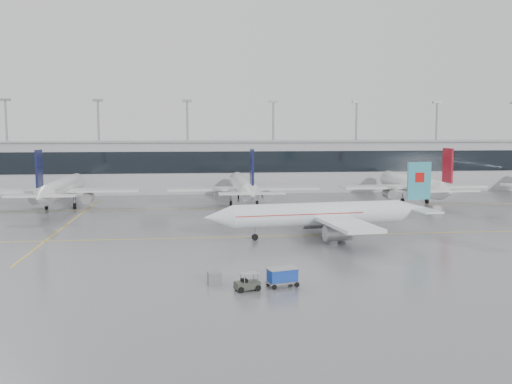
{
  "coord_description": "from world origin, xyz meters",
  "views": [
    {
      "loc": [
        -10.49,
        -78.27,
        14.8
      ],
      "look_at": [
        0.0,
        12.0,
        5.0
      ],
      "focal_mm": 40.0,
      "sensor_mm": 36.0,
      "label": 1
    }
  ],
  "objects": [
    {
      "name": "light_masts",
      "position": [
        0.0,
        68.0,
        13.34
      ],
      "size": [
        156.4,
        1.0,
        22.6
      ],
      "color": "gray",
      "rests_on": "ground"
    },
    {
      "name": "terminal",
      "position": [
        0.0,
        62.0,
        6.0
      ],
      "size": [
        180.0,
        15.0,
        12.0
      ],
      "primitive_type": "cube",
      "color": "#A6A6AA",
      "rests_on": "ground"
    },
    {
      "name": "gse_unit",
      "position": [
        -8.28,
        -24.46,
        0.62
      ],
      "size": [
        1.4,
        1.33,
        1.25
      ],
      "primitive_type": "cube",
      "rotation": [
        0.0,
        0.0,
        0.15
      ],
      "color": "slate",
      "rests_on": "ground"
    },
    {
      "name": "parked_jet_b",
      "position": [
        -35.0,
        33.69,
        3.71
      ],
      "size": [
        29.64,
        36.96,
        11.72
      ],
      "rotation": [
        0.0,
        0.0,
        1.57
      ],
      "color": "silver",
      "rests_on": "ground"
    },
    {
      "name": "taxi_line_cross",
      "position": [
        -30.0,
        15.0,
        0.01
      ],
      "size": [
        0.25,
        60.0,
        0.01
      ],
      "primitive_type": "cube",
      "color": "gold",
      "rests_on": "ground"
    },
    {
      "name": "air_canada_jet",
      "position": [
        8.42,
        -1.53,
        3.23
      ],
      "size": [
        33.81,
        26.48,
        10.31
      ],
      "rotation": [
        0.0,
        0.0,
        3.26
      ],
      "color": "white",
      "rests_on": "ground"
    },
    {
      "name": "taxi_line_main",
      "position": [
        0.0,
        0.0,
        0.01
      ],
      "size": [
        120.0,
        0.25,
        0.01
      ],
      "primitive_type": "cube",
      "color": "gold",
      "rests_on": "ground"
    },
    {
      "name": "terminal_glass",
      "position": [
        0.0,
        54.45,
        7.5
      ],
      "size": [
        180.0,
        0.2,
        5.0
      ],
      "primitive_type": "cube",
      "color": "black",
      "rests_on": "ground"
    },
    {
      "name": "parked_jet_d",
      "position": [
        35.0,
        33.69,
        3.71
      ],
      "size": [
        29.64,
        36.96,
        11.72
      ],
      "rotation": [
        0.0,
        0.0,
        1.57
      ],
      "color": "silver",
      "rests_on": "ground"
    },
    {
      "name": "baggage_cart",
      "position": [
        -1.86,
        -25.83,
        1.05
      ],
      "size": [
        3.23,
        2.33,
        1.8
      ],
      "rotation": [
        0.0,
        0.0,
        0.27
      ],
      "color": "gray",
      "rests_on": "ground"
    },
    {
      "name": "ground",
      "position": [
        0.0,
        0.0,
        0.0
      ],
      "size": [
        320.0,
        320.0,
        0.0
      ],
      "primitive_type": "plane",
      "color": "slate",
      "rests_on": "ground"
    },
    {
      "name": "parked_jet_c",
      "position": [
        -0.0,
        33.69,
        3.71
      ],
      "size": [
        29.64,
        36.96,
        11.72
      ],
      "rotation": [
        0.0,
        0.0,
        1.57
      ],
      "color": "silver",
      "rests_on": "ground"
    },
    {
      "name": "terminal_roof",
      "position": [
        0.0,
        62.0,
        12.2
      ],
      "size": [
        182.0,
        16.0,
        0.4
      ],
      "primitive_type": "cube",
      "color": "gray",
      "rests_on": "ground"
    },
    {
      "name": "taxi_line_north",
      "position": [
        0.0,
        30.0,
        0.01
      ],
      "size": [
        120.0,
        0.25,
        0.01
      ],
      "primitive_type": "cube",
      "color": "gold",
      "rests_on": "ground"
    },
    {
      "name": "baggage_tug",
      "position": [
        -5.33,
        -26.79,
        0.58
      ],
      "size": [
        3.47,
        1.97,
        1.65
      ],
      "rotation": [
        0.0,
        0.0,
        0.27
      ],
      "color": "#373C31",
      "rests_on": "ground"
    }
  ]
}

